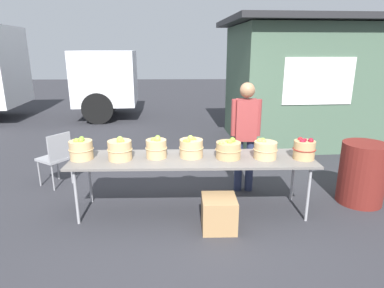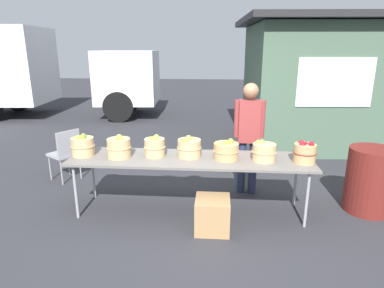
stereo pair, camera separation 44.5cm
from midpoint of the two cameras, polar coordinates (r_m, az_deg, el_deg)
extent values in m
plane|color=#2D2D33|center=(4.50, -2.80, -11.59)|extent=(40.00, 40.00, 0.00)
cube|color=slate|center=(4.20, -2.94, -2.69)|extent=(3.10, 0.76, 0.03)
cylinder|color=#99999E|center=(4.35, -22.38, -8.61)|extent=(0.04, 0.04, 0.72)
cylinder|color=#99999E|center=(4.27, 16.81, -8.50)|extent=(0.04, 0.04, 0.72)
cylinder|color=#99999E|center=(4.87, -19.95, -5.70)|extent=(0.04, 0.04, 0.72)
cylinder|color=#99999E|center=(4.80, 14.64, -5.55)|extent=(0.04, 0.04, 0.72)
cylinder|color=tan|center=(4.43, -21.52, -1.01)|extent=(0.29, 0.29, 0.24)
torus|color=tan|center=(4.43, -21.54, -0.86)|extent=(0.31, 0.31, 0.01)
sphere|color=#7AA833|center=(4.36, -21.59, 0.54)|extent=(0.07, 0.07, 0.07)
sphere|color=#7AA833|center=(4.43, -21.58, 0.57)|extent=(0.07, 0.07, 0.07)
sphere|color=#7AA833|center=(4.40, -21.48, 0.82)|extent=(0.06, 0.06, 0.06)
sphere|color=#8CB738|center=(4.39, -22.31, 0.45)|extent=(0.07, 0.07, 0.07)
cylinder|color=tan|center=(4.25, -15.42, -1.09)|extent=(0.30, 0.30, 0.25)
torus|color=tan|center=(4.25, -15.43, -0.93)|extent=(0.32, 0.32, 0.01)
sphere|color=#8CB738|center=(4.17, -15.52, 0.48)|extent=(0.07, 0.07, 0.07)
sphere|color=#8CB738|center=(4.22, -15.55, 0.53)|extent=(0.07, 0.07, 0.07)
sphere|color=#9EC647|center=(4.23, -15.44, 0.75)|extent=(0.08, 0.08, 0.08)
sphere|color=#8CB738|center=(4.18, -15.23, 0.32)|extent=(0.08, 0.08, 0.08)
cylinder|color=tan|center=(4.23, -9.25, -0.85)|extent=(0.26, 0.26, 0.24)
torus|color=tan|center=(4.23, -9.26, -0.70)|extent=(0.28, 0.28, 0.01)
sphere|color=#8CB738|center=(4.25, -9.00, 1.03)|extent=(0.07, 0.07, 0.07)
sphere|color=#8CB738|center=(4.19, -9.85, 0.57)|extent=(0.07, 0.07, 0.07)
sphere|color=#8CB738|center=(4.17, -9.27, 0.44)|extent=(0.07, 0.07, 0.07)
sphere|color=#7AA833|center=(4.20, -9.76, 0.57)|extent=(0.08, 0.08, 0.08)
sphere|color=#9EC647|center=(4.15, -9.12, 0.78)|extent=(0.08, 0.08, 0.08)
cylinder|color=tan|center=(4.21, -3.15, -0.79)|extent=(0.30, 0.30, 0.23)
torus|color=tan|center=(4.21, -3.16, -0.64)|extent=(0.32, 0.32, 0.01)
sphere|color=#7AA833|center=(4.11, -4.26, 0.37)|extent=(0.07, 0.07, 0.07)
sphere|color=#7AA833|center=(4.19, -2.86, 0.64)|extent=(0.08, 0.08, 0.08)
sphere|color=#9EC647|center=(4.17, -3.32, 0.96)|extent=(0.08, 0.08, 0.08)
sphere|color=#8CB738|center=(4.19, -3.19, 0.65)|extent=(0.08, 0.08, 0.08)
sphere|color=#7AA833|center=(4.19, -2.68, 0.58)|extent=(0.07, 0.07, 0.07)
sphere|color=#8CB738|center=(4.09, -3.87, 0.41)|extent=(0.07, 0.07, 0.07)
cylinder|color=tan|center=(4.17, 3.33, -1.12)|extent=(0.31, 0.31, 0.21)
torus|color=tan|center=(4.17, 3.33, -0.98)|extent=(0.33, 0.33, 0.01)
sphere|color=#8CB738|center=(4.12, 3.51, 0.28)|extent=(0.07, 0.07, 0.07)
sphere|color=#7AA833|center=(4.18, 3.15, 0.23)|extent=(0.07, 0.07, 0.07)
sphere|color=#9EC647|center=(4.07, 2.02, 0.00)|extent=(0.07, 0.07, 0.07)
sphere|color=#7AA833|center=(4.18, 4.07, 0.60)|extent=(0.08, 0.08, 0.08)
cylinder|color=tan|center=(4.22, 9.75, -1.09)|extent=(0.29, 0.29, 0.22)
torus|color=tan|center=(4.21, 9.75, -0.95)|extent=(0.31, 0.31, 0.01)
sphere|color=#7AA833|center=(4.20, 9.03, 0.50)|extent=(0.07, 0.07, 0.07)
sphere|color=#9EC647|center=(4.24, 9.33, 0.60)|extent=(0.07, 0.07, 0.07)
sphere|color=#7AA833|center=(4.20, 9.34, 0.48)|extent=(0.07, 0.07, 0.07)
sphere|color=#9EC647|center=(4.19, 8.78, 0.51)|extent=(0.07, 0.07, 0.07)
sphere|color=#9EC647|center=(4.19, 9.44, 0.36)|extent=(0.07, 0.07, 0.07)
cylinder|color=tan|center=(4.30, 16.21, -1.04)|extent=(0.27, 0.27, 0.23)
torus|color=maroon|center=(4.30, 16.23, -0.89)|extent=(0.29, 0.29, 0.01)
sphere|color=maroon|center=(4.31, 15.61, 0.68)|extent=(0.07, 0.07, 0.07)
sphere|color=maroon|center=(4.27, 16.12, 0.35)|extent=(0.07, 0.07, 0.07)
sphere|color=maroon|center=(4.31, 16.32, 0.48)|extent=(0.07, 0.07, 0.07)
sphere|color=maroon|center=(4.25, 17.25, 0.53)|extent=(0.07, 0.07, 0.07)
sphere|color=maroon|center=(4.24, 15.88, 0.29)|extent=(0.08, 0.08, 0.08)
cylinder|color=#262D4C|center=(4.99, 7.48, -3.78)|extent=(0.12, 0.12, 0.80)
cylinder|color=#262D4C|center=(4.97, 5.56, -3.78)|extent=(0.12, 0.12, 0.80)
cube|color=maroon|center=(4.79, 6.79, 4.16)|extent=(0.31, 0.23, 0.60)
sphere|color=#936B4C|center=(4.71, 6.96, 9.30)|extent=(0.22, 0.22, 0.22)
cylinder|color=maroon|center=(4.80, 8.90, 4.52)|extent=(0.08, 0.08, 0.54)
cylinder|color=maroon|center=(4.76, 4.69, 4.57)|extent=(0.08, 0.08, 0.54)
cube|color=silver|center=(10.75, -15.92, 11.11)|extent=(1.97, 2.25, 1.60)
cube|color=black|center=(10.62, -11.41, 13.08)|extent=(0.19, 1.76, 0.80)
cylinder|color=black|center=(11.79, -15.66, 7.61)|extent=(0.92, 0.36, 0.90)
cylinder|color=black|center=(9.94, -17.34, 5.97)|extent=(0.92, 0.36, 0.90)
cube|color=#47604C|center=(7.95, 16.77, 9.81)|extent=(3.13, 2.57, 2.60)
cube|color=#262628|center=(7.93, 17.62, 19.74)|extent=(3.66, 3.10, 0.12)
cube|color=white|center=(6.77, 19.45, 10.28)|extent=(1.40, 0.12, 0.90)
cube|color=#99999E|center=(5.67, -25.08, -2.34)|extent=(0.55, 0.55, 0.04)
cube|color=#99999E|center=(5.46, -24.30, -0.49)|extent=(0.24, 0.35, 0.40)
cylinder|color=gray|center=(5.96, -24.38, -3.72)|extent=(0.02, 0.02, 0.42)
cylinder|color=gray|center=(5.80, -27.14, -4.63)|extent=(0.02, 0.02, 0.42)
cylinder|color=gray|center=(5.70, -22.44, -4.40)|extent=(0.02, 0.02, 0.42)
cylinder|color=gray|center=(5.52, -25.27, -5.38)|extent=(0.02, 0.02, 0.42)
cylinder|color=maroon|center=(5.04, 25.34, -4.68)|extent=(0.61, 0.61, 0.87)
cube|color=#A87F51|center=(4.00, 1.48, -12.06)|extent=(0.41, 0.41, 0.41)
camera|label=1|loc=(0.22, -92.86, -0.83)|focal=30.59mm
camera|label=2|loc=(0.22, 87.14, 0.83)|focal=30.59mm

